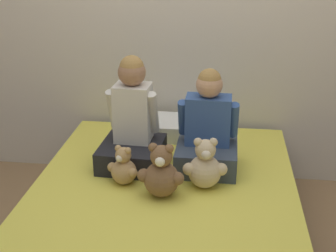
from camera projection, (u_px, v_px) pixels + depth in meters
ground_plane at (163, 252)px, 2.68m from camera, size 14.00×14.00×0.00m
wall_behind_bed at (182, 5)px, 3.13m from camera, size 8.00×0.06×2.50m
bed at (163, 222)px, 2.61m from camera, size 1.46×1.87×0.41m
child_on_left at (132, 125)px, 2.75m from camera, size 0.38×0.40×0.65m
child_on_right at (207, 132)px, 2.70m from camera, size 0.36×0.35×0.59m
teddy_bear_held_by_left_child at (124, 168)px, 2.56m from camera, size 0.18×0.14×0.22m
teddy_bear_held_by_right_child at (205, 167)px, 2.52m from camera, size 0.24×0.18×0.29m
teddy_bear_between_children at (161, 174)px, 2.44m from camera, size 0.25×0.19×0.30m
pillow_at_headboard at (177, 128)px, 3.19m from camera, size 0.51×0.32×0.11m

